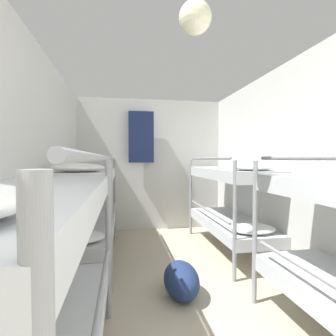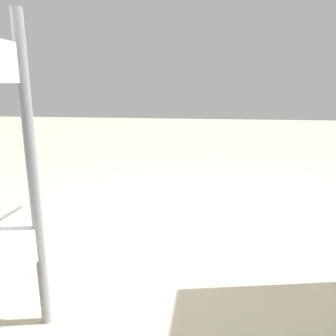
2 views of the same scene
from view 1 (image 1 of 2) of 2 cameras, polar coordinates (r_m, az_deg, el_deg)
name	(u,v)px [view 1 (image 1 of 2)]	position (r m, az deg, el deg)	size (l,w,h in m)	color
wall_left	(22,172)	(2.43, -29.17, -0.84)	(0.06, 5.11, 2.39)	silver
wall_right	(313,170)	(2.95, 29.01, -0.38)	(0.06, 5.11, 2.39)	silver
wall_back	(151,165)	(4.85, -3.74, 0.69)	(2.72, 0.06, 2.39)	silver
bunk_stack_left_near	(20,288)	(1.39, -29.47, -21.81)	(0.68, 1.84, 1.33)	gray
bunk_stack_left_far	(87,203)	(3.49, -17.17, -7.25)	(0.68, 1.84, 1.33)	gray
bunk_stack_right_far	(231,199)	(3.77, 13.56, -6.53)	(0.68, 1.84, 1.33)	gray
duffel_bag	(181,280)	(2.68, 2.90, -23.19)	(0.33, 0.53, 0.33)	navy
hanging_coat	(141,137)	(4.70, -5.88, 6.69)	(0.44, 0.12, 0.90)	#192347
ceiling_light	(195,18)	(2.20, 5.94, 29.80)	(0.24, 0.24, 0.24)	#F4EFCC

